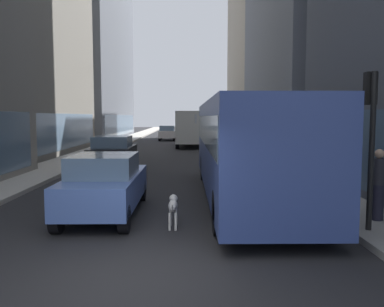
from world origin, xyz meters
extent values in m
plane|color=#232326|center=(0.00, 35.00, 0.00)|extent=(120.00, 120.00, 0.00)
cube|color=#ADA89E|center=(-5.70, 35.00, 0.07)|extent=(2.40, 110.00, 0.15)
cube|color=gray|center=(5.70, 35.00, 0.07)|extent=(2.40, 110.00, 0.15)
cube|color=slate|center=(-7.35, 22.41, 1.60)|extent=(0.08, 13.58, 2.40)
cube|color=slate|center=(-11.90, 43.24, 16.01)|extent=(9.75, 22.98, 32.02)
cube|color=slate|center=(-7.04, 43.24, 1.60)|extent=(0.08, 20.68, 2.40)
cube|color=slate|center=(6.31, 22.84, 1.60)|extent=(0.08, 15.34, 2.40)
cube|color=#A0937F|center=(11.90, 42.87, 10.60)|extent=(10.32, 18.15, 21.21)
cube|color=slate|center=(6.76, 42.87, 1.60)|extent=(0.08, 16.33, 2.40)
cube|color=#33478C|center=(2.80, 6.52, 1.67)|extent=(2.55, 11.50, 2.75)
cube|color=slate|center=(2.80, 6.52, 2.17)|extent=(2.57, 11.04, 0.90)
cube|color=black|center=(2.80, 12.22, 0.55)|extent=(2.55, 0.16, 0.44)
cylinder|color=black|center=(1.67, 10.07, 0.50)|extent=(0.30, 1.00, 1.00)
cylinder|color=black|center=(3.92, 10.07, 0.50)|extent=(0.30, 1.00, 1.00)
cylinder|color=black|center=(1.67, 2.37, 0.50)|extent=(0.30, 1.00, 1.00)
cylinder|color=black|center=(3.92, 2.37, 0.50)|extent=(0.30, 1.00, 1.00)
cube|color=silver|center=(1.34, 11.67, 2.50)|extent=(0.08, 0.24, 0.40)
cube|color=silver|center=(-1.20, 38.12, 0.70)|extent=(1.74, 4.05, 0.75)
cube|color=slate|center=(-1.20, 37.91, 1.35)|extent=(1.60, 1.82, 0.55)
cylinder|color=black|center=(-1.96, 39.72, 0.32)|extent=(0.22, 0.64, 0.64)
cylinder|color=black|center=(-0.44, 39.72, 0.32)|extent=(0.22, 0.64, 0.64)
cylinder|color=black|center=(-1.96, 36.51, 0.32)|extent=(0.22, 0.64, 0.64)
cylinder|color=black|center=(-0.44, 36.51, 0.32)|extent=(0.22, 0.64, 0.64)
cube|color=#4C6BB7|center=(-1.20, 4.26, 0.70)|extent=(1.72, 4.36, 0.75)
cube|color=slate|center=(-1.20, 4.04, 1.35)|extent=(1.58, 1.96, 0.55)
cylinder|color=black|center=(-1.95, 6.02, 0.32)|extent=(0.22, 0.64, 0.64)
cylinder|color=black|center=(-0.45, 6.02, 0.32)|extent=(0.22, 0.64, 0.64)
cylinder|color=black|center=(-1.95, 2.50, 0.32)|extent=(0.22, 0.64, 0.64)
cylinder|color=black|center=(-0.45, 2.50, 0.32)|extent=(0.22, 0.64, 0.64)
cube|color=black|center=(-2.80, 14.17, 0.70)|extent=(1.92, 4.22, 0.75)
cube|color=slate|center=(-2.80, 13.96, 1.35)|extent=(1.76, 1.90, 0.55)
cylinder|color=black|center=(-3.65, 15.87, 0.32)|extent=(0.22, 0.64, 0.64)
cylinder|color=black|center=(-1.95, 15.87, 0.32)|extent=(0.22, 0.64, 0.64)
cylinder|color=black|center=(-3.65, 12.48, 0.32)|extent=(0.22, 0.64, 0.64)
cylinder|color=black|center=(-1.95, 12.48, 0.32)|extent=(0.22, 0.64, 0.64)
cube|color=#A51919|center=(1.20, 31.48, 1.50)|extent=(2.30, 2.00, 2.10)
cube|color=silver|center=(1.20, 27.73, 1.75)|extent=(2.30, 5.50, 2.60)
cylinder|color=black|center=(0.19, 31.48, 0.45)|extent=(0.28, 0.90, 0.90)
cylinder|color=black|center=(2.21, 31.48, 0.45)|extent=(0.28, 0.90, 0.90)
cylinder|color=black|center=(0.19, 25.98, 0.45)|extent=(0.28, 0.90, 0.90)
cylinder|color=black|center=(2.21, 25.98, 0.45)|extent=(0.28, 0.90, 0.90)
ellipsoid|color=white|center=(0.63, 2.91, 0.53)|extent=(0.22, 0.60, 0.26)
sphere|color=white|center=(0.63, 3.29, 0.62)|extent=(0.20, 0.20, 0.20)
sphere|color=black|center=(0.57, 3.31, 0.64)|extent=(0.07, 0.07, 0.07)
sphere|color=black|center=(0.69, 3.31, 0.64)|extent=(0.07, 0.07, 0.07)
cylinder|color=white|center=(0.63, 2.51, 0.58)|extent=(0.03, 0.16, 0.19)
cylinder|color=white|center=(0.56, 3.12, 0.20)|extent=(0.06, 0.06, 0.40)
cylinder|color=white|center=(0.70, 3.12, 0.20)|extent=(0.06, 0.06, 0.40)
cylinder|color=white|center=(0.56, 2.70, 0.20)|extent=(0.06, 0.06, 0.40)
cylinder|color=white|center=(0.70, 2.70, 0.20)|extent=(0.06, 0.06, 0.40)
sphere|color=black|center=(0.68, 3.01, 0.57)|extent=(0.04, 0.04, 0.04)
sphere|color=black|center=(0.57, 2.83, 0.55)|extent=(0.04, 0.04, 0.04)
sphere|color=black|center=(0.65, 2.73, 0.59)|extent=(0.04, 0.04, 0.04)
cylinder|color=#1E1E2D|center=(5.47, 3.02, 0.57)|extent=(0.28, 0.28, 0.85)
cylinder|color=#26262D|center=(5.47, 3.02, 1.31)|extent=(0.34, 0.34, 0.62)
sphere|color=tan|center=(5.47, 3.02, 1.73)|extent=(0.22, 0.22, 0.22)
cylinder|color=black|center=(4.90, 2.19, 1.85)|extent=(0.12, 0.12, 3.40)
cube|color=black|center=(4.90, 2.37, 3.20)|extent=(0.24, 0.20, 0.70)
sphere|color=red|center=(4.90, 2.48, 3.42)|extent=(0.11, 0.11, 0.11)
sphere|color=orange|center=(4.90, 2.48, 3.20)|extent=(0.11, 0.11, 0.11)
sphere|color=green|center=(4.90, 2.48, 2.98)|extent=(0.11, 0.11, 0.11)
camera|label=1|loc=(0.95, -6.33, 2.60)|focal=37.74mm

